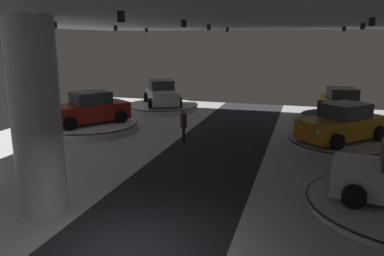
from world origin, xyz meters
name	(u,v)px	position (x,y,z in m)	size (l,w,h in m)	color
ceiling_with_spotlights	(114,4)	(0.00, 0.00, 5.55)	(24.00, 44.00, 0.39)	silver
column_left	(36,117)	(-3.46, 1.70, 2.75)	(1.35, 1.35, 5.50)	silver
display_platform_far_left	(90,126)	(-7.52, 10.94, 0.21)	(5.22, 5.22, 0.38)	silver
display_car_far_left	(89,109)	(-7.50, 10.96, 1.14)	(3.92, 4.46, 1.71)	maroon
display_platform_deep_left	(162,107)	(-5.93, 17.86, 0.20)	(5.06, 5.06, 0.36)	silver
display_car_deep_left	(162,94)	(-5.94, 17.89, 1.12)	(3.67, 4.54, 1.71)	silver
display_platform_far_right	(340,143)	(5.41, 11.29, 0.17)	(4.65, 4.65, 0.31)	#B7B7BC
display_car_far_right	(342,124)	(5.43, 11.31, 1.08)	(4.20, 4.28, 1.71)	#B77519
display_platform_deep_right	(340,117)	(5.83, 17.60, 0.16)	(4.68, 4.68, 0.29)	#333338
display_car_deep_right	(341,103)	(5.84, 17.57, 1.05)	(2.67, 4.40, 1.71)	#B77519
visitor_walking_near	(184,124)	(-1.78, 9.91, 0.91)	(0.32, 0.32, 1.59)	black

